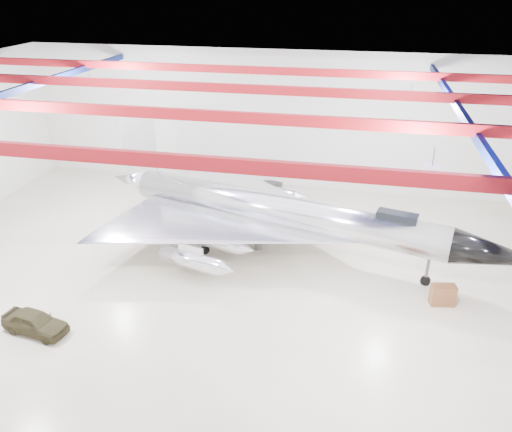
# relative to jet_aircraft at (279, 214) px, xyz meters

# --- Properties ---
(floor) EXTENTS (40.00, 40.00, 0.00)m
(floor) POSITION_rel_jet_aircraft_xyz_m (-2.90, -3.89, -2.54)
(floor) COLOR #B9AE93
(floor) RESTS_ON ground
(wall_back) EXTENTS (40.00, 0.00, 40.00)m
(wall_back) POSITION_rel_jet_aircraft_xyz_m (-2.90, 11.11, 2.96)
(wall_back) COLOR silver
(wall_back) RESTS_ON floor
(ceiling) EXTENTS (40.00, 40.00, 0.00)m
(ceiling) POSITION_rel_jet_aircraft_xyz_m (-2.90, -3.89, 8.46)
(ceiling) COLOR #0A0F38
(ceiling) RESTS_ON wall_back
(ceiling_structure) EXTENTS (39.50, 29.50, 1.08)m
(ceiling_structure) POSITION_rel_jet_aircraft_xyz_m (-2.90, -3.89, 7.78)
(ceiling_structure) COLOR maroon
(ceiling_structure) RESTS_ON ceiling
(jet_aircraft) EXTENTS (27.97, 19.69, 7.75)m
(jet_aircraft) POSITION_rel_jet_aircraft_xyz_m (0.00, 0.00, 0.00)
(jet_aircraft) COLOR silver
(jet_aircraft) RESTS_ON floor
(jeep) EXTENTS (3.60, 1.90, 1.17)m
(jeep) POSITION_rel_jet_aircraft_xyz_m (-10.39, -10.62, -1.96)
(jeep) COLOR #37311B
(jeep) RESTS_ON floor
(desk) EXTENTS (1.37, 0.86, 1.17)m
(desk) POSITION_rel_jet_aircraft_xyz_m (9.59, -4.00, -1.95)
(desk) COLOR brown
(desk) RESTS_ON floor
(crate_ply) EXTENTS (0.56, 0.50, 0.33)m
(crate_ply) POSITION_rel_jet_aircraft_xyz_m (-9.71, 1.66, -2.38)
(crate_ply) COLOR olive
(crate_ply) RESTS_ON floor
(toolbox_red) EXTENTS (0.48, 0.42, 0.29)m
(toolbox_red) POSITION_rel_jet_aircraft_xyz_m (-2.55, 4.68, -2.39)
(toolbox_red) COLOR maroon
(toolbox_red) RESTS_ON floor
(engine_drum) EXTENTS (0.51, 0.51, 0.40)m
(engine_drum) POSITION_rel_jet_aircraft_xyz_m (-1.33, -0.15, -2.34)
(engine_drum) COLOR #59595B
(engine_drum) RESTS_ON floor
(parts_bin) EXTENTS (0.67, 0.58, 0.41)m
(parts_bin) POSITION_rel_jet_aircraft_xyz_m (0.86, 4.97, -2.34)
(parts_bin) COLOR olive
(parts_bin) RESTS_ON floor
(crate_small) EXTENTS (0.35, 0.29, 0.23)m
(crate_small) POSITION_rel_jet_aircraft_xyz_m (-8.66, 3.55, -2.43)
(crate_small) COLOR #59595B
(crate_small) RESTS_ON floor
(oil_barrel) EXTENTS (0.50, 0.41, 0.34)m
(oil_barrel) POSITION_rel_jet_aircraft_xyz_m (-2.97, 1.35, -2.37)
(oil_barrel) COLOR olive
(oil_barrel) RESTS_ON floor
(spares_box) EXTENTS (0.42, 0.42, 0.34)m
(spares_box) POSITION_rel_jet_aircraft_xyz_m (-0.85, 3.23, -2.37)
(spares_box) COLOR #59595B
(spares_box) RESTS_ON floor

